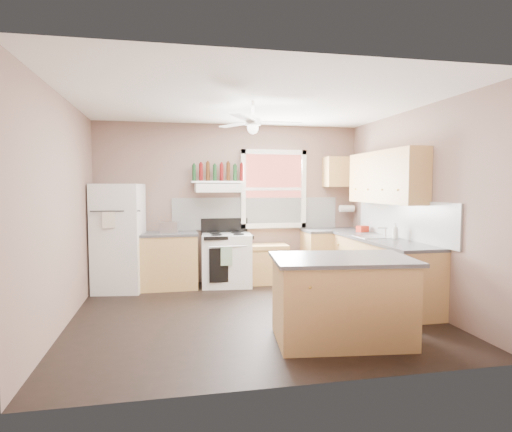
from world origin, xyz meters
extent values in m
plane|color=black|center=(0.00, 0.00, 0.00)|extent=(4.50, 4.50, 0.00)
plane|color=white|center=(0.00, 0.00, 2.70)|extent=(4.50, 4.50, 0.00)
cube|color=#7B6055|center=(0.00, 2.02, 1.35)|extent=(4.50, 0.05, 2.70)
cube|color=#7B6055|center=(2.27, 0.00, 1.35)|extent=(0.05, 4.00, 2.70)
cube|color=#7B6055|center=(-2.27, 0.00, 1.35)|extent=(0.05, 4.00, 2.70)
cube|color=white|center=(0.45, 1.99, 1.18)|extent=(2.90, 0.03, 0.55)
cube|color=white|center=(2.23, 0.30, 1.18)|extent=(0.03, 2.60, 0.55)
cube|color=maroon|center=(0.75, 1.98, 1.60)|extent=(1.00, 0.02, 1.20)
cube|color=white|center=(0.75, 1.96, 1.60)|extent=(1.16, 0.07, 1.36)
cube|color=white|center=(-1.82, 1.66, 0.84)|extent=(0.80, 0.78, 1.69)
cube|color=tan|center=(-1.06, 1.70, 0.43)|extent=(0.90, 0.60, 0.86)
cube|color=#404042|center=(-1.06, 1.70, 0.88)|extent=(0.92, 0.62, 0.04)
cube|color=silver|center=(-1.05, 1.64, 0.99)|extent=(0.29, 0.18, 0.18)
cube|color=white|center=(-0.12, 1.68, 0.43)|extent=(0.86, 0.72, 0.86)
cube|color=white|center=(-0.23, 1.75, 1.62)|extent=(0.78, 0.50, 0.14)
cube|color=white|center=(-0.23, 1.87, 1.72)|extent=(0.90, 0.26, 0.03)
cube|color=tan|center=(0.59, 1.72, 0.33)|extent=(0.68, 0.47, 0.66)
cube|color=tan|center=(1.75, 1.70, 0.43)|extent=(1.00, 0.60, 0.86)
cube|color=tan|center=(1.95, 0.30, 0.43)|extent=(0.60, 2.20, 0.86)
cube|color=#404042|center=(1.75, 1.70, 0.88)|extent=(1.02, 0.62, 0.04)
cube|color=#404042|center=(1.94, 0.30, 0.88)|extent=(0.62, 2.22, 0.04)
cube|color=silver|center=(1.94, 0.50, 0.90)|extent=(0.55, 0.45, 0.03)
cylinder|color=silver|center=(2.10, 0.50, 0.97)|extent=(0.03, 0.03, 0.14)
cube|color=tan|center=(2.08, 0.50, 1.78)|extent=(0.33, 1.80, 0.76)
cube|color=tan|center=(1.95, 1.83, 1.90)|extent=(0.60, 0.33, 0.52)
cylinder|color=white|center=(2.07, 1.86, 1.25)|extent=(0.26, 0.12, 0.12)
cube|color=tan|center=(0.75, -1.08, 0.43)|extent=(1.46, 1.02, 0.86)
cube|color=#404042|center=(0.75, -1.08, 0.88)|extent=(1.55, 1.11, 0.04)
cylinder|color=white|center=(0.00, 0.00, 2.45)|extent=(0.20, 0.20, 0.08)
imported|color=silver|center=(2.09, 0.20, 1.01)|extent=(0.12, 0.12, 0.23)
cube|color=#B8230F|center=(2.07, 1.20, 0.95)|extent=(0.21, 0.17, 0.10)
cylinder|color=#143819|center=(-0.63, 1.87, 1.87)|extent=(0.06, 0.06, 0.27)
cylinder|color=#590F0F|center=(-0.52, 1.87, 1.88)|extent=(0.06, 0.06, 0.29)
cylinder|color=#3F230F|center=(-0.40, 1.87, 1.89)|extent=(0.06, 0.06, 0.31)
cylinder|color=#143819|center=(-0.29, 1.87, 1.87)|extent=(0.06, 0.06, 0.27)
cylinder|color=#590F0F|center=(-0.17, 1.87, 1.88)|extent=(0.06, 0.06, 0.29)
cylinder|color=#3F230F|center=(-0.06, 1.87, 1.89)|extent=(0.06, 0.06, 0.31)
cylinder|color=#143819|center=(0.06, 1.87, 1.87)|extent=(0.06, 0.06, 0.27)
cylinder|color=#590F0F|center=(0.17, 1.87, 1.88)|extent=(0.06, 0.06, 0.29)
camera|label=1|loc=(-1.03, -5.29, 1.65)|focal=30.00mm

